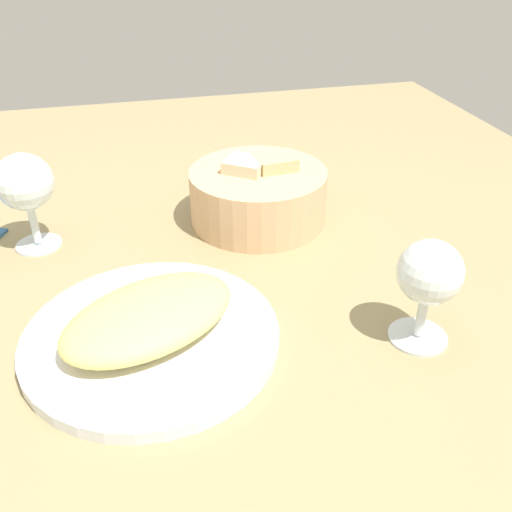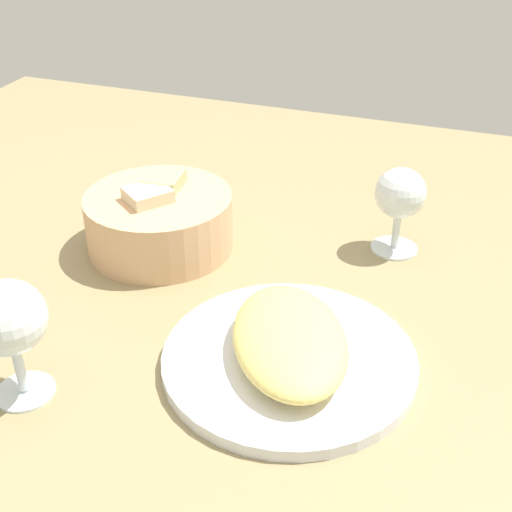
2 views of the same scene
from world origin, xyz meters
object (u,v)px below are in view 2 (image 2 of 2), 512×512
plate (289,360)px  wine_glass_near (400,198)px  wine_glass_far (9,322)px  bread_basket (159,220)px

plate → wine_glass_near: wine_glass_near is taller
wine_glass_near → wine_glass_far: size_ratio=0.90×
plate → wine_glass_far: bearing=118.8°
bread_basket → wine_glass_near: bearing=-71.4°
bread_basket → wine_glass_far: size_ratio=1.48×
plate → wine_glass_near: (26.94, -5.95, 6.87)cm
plate → bread_basket: bread_basket is taller
bread_basket → plate: bearing=-126.5°
wine_glass_near → bread_basket: bearing=108.6°
bread_basket → wine_glass_far: bearing=180.0°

